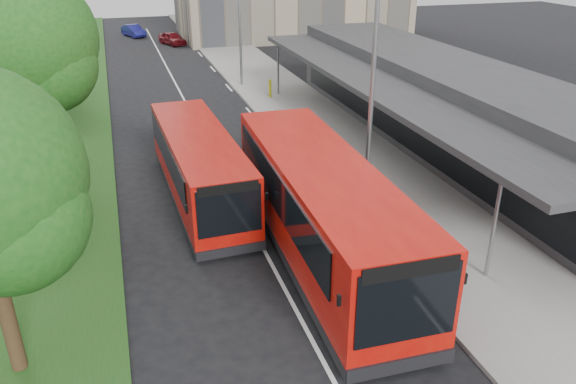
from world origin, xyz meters
name	(u,v)px	position (x,y,z in m)	size (l,w,h in m)	color
ground	(269,260)	(0.00, 0.00, 0.00)	(120.00, 120.00, 0.00)	black
pavement	(276,91)	(6.00, 20.00, 0.07)	(5.00, 80.00, 0.15)	gray
grass_verge	(66,108)	(-7.00, 20.00, 0.05)	(5.00, 80.00, 0.10)	#194215
lane_centre_line	(196,122)	(0.00, 15.00, 0.01)	(0.12, 70.00, 0.01)	silver
kerb_dashes	(239,99)	(3.30, 19.00, 0.01)	(0.12, 56.00, 0.01)	silver
station_building	(442,104)	(10.86, 8.00, 2.04)	(7.70, 26.00, 4.00)	#2A2A2C
tree_mid	(28,47)	(-7.01, 9.05, 5.49)	(5.29, 5.29, 8.50)	#332314
tree_far	(53,27)	(-7.01, 21.05, 4.55)	(4.42, 4.42, 7.05)	#332314
lamp_post_near	(370,90)	(4.12, 2.00, 4.72)	(1.44, 0.28, 8.00)	gray
lamp_post_far	(238,15)	(4.12, 22.00, 4.72)	(1.44, 0.28, 8.00)	gray
bus_main	(322,211)	(1.63, -0.30, 1.66)	(3.23, 11.54, 3.25)	#B51509
bus_second	(200,167)	(-1.33, 5.07, 1.39)	(2.80, 9.66, 2.71)	#B51509
litter_bin	(318,135)	(4.99, 9.18, 0.66)	(0.56, 0.56, 1.01)	#312014
bollard	(270,88)	(5.17, 18.36, 0.71)	(0.18, 0.18, 1.11)	#F6F30C
car_near	(172,38)	(1.60, 39.33, 0.59)	(1.39, 3.46, 1.18)	#590C11
car_far	(133,31)	(-1.58, 45.06, 0.58)	(1.23, 3.51, 1.16)	navy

